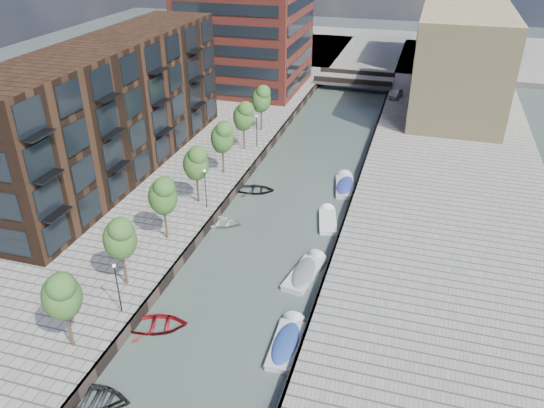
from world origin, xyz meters
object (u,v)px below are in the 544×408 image
at_px(tree_1, 119,237).
at_px(tree_3, 196,162).
at_px(tree_6, 261,98).
at_px(motorboat_3, 345,185).
at_px(motorboat_2, 328,219).
at_px(car, 396,93).
at_px(tree_5, 243,115).
at_px(bridge, 355,80).
at_px(motorboat_4, 306,272).
at_px(sloop_0, 99,403).
at_px(sloop_1, 91,401).
at_px(sloop_2, 157,327).
at_px(tree_2, 163,195).
at_px(motorboat_0, 287,341).
at_px(sloop_4, 255,191).
at_px(tree_0, 61,294).
at_px(sloop_3, 221,224).
at_px(tree_4, 222,136).

distance_m(tree_1, tree_3, 14.00).
xyz_separation_m(tree_6, motorboat_3, (13.24, -11.79, -5.09)).
xyz_separation_m(motorboat_2, car, (3.15, 38.61, 1.56)).
bearing_deg(tree_5, motorboat_3, -19.88).
bearing_deg(motorboat_3, car, 84.92).
relative_size(tree_1, tree_6, 1.00).
bearing_deg(bridge, tree_5, -104.44).
relative_size(motorboat_4, car, 1.49).
distance_m(tree_6, motorboat_4, 31.64).
bearing_deg(motorboat_4, sloop_0, -119.06).
distance_m(sloop_1, sloop_2, 7.18).
relative_size(tree_3, car, 1.56).
height_order(tree_1, motorboat_3, tree_1).
height_order(tree_2, motorboat_0, tree_2).
xyz_separation_m(sloop_4, motorboat_4, (8.66, -12.96, 0.22)).
distance_m(tree_0, sloop_3, 19.94).
height_order(tree_5, sloop_0, tree_5).
xyz_separation_m(tree_3, motorboat_4, (12.83, -7.48, -5.09)).
bearing_deg(sloop_0, tree_4, -2.26).
xyz_separation_m(tree_0, motorboat_3, (13.24, 30.21, -5.09)).
height_order(bridge, tree_0, tree_0).
height_order(sloop_1, car, car).
bearing_deg(tree_0, sloop_4, 81.05).
bearing_deg(car, tree_0, -92.65).
xyz_separation_m(tree_1, sloop_0, (3.65, -9.99, -5.31)).
xyz_separation_m(tree_0, sloop_1, (3.10, -3.00, -5.31)).
height_order(sloop_2, sloop_3, sloop_2).
bearing_deg(motorboat_4, sloop_2, -133.33).
bearing_deg(tree_2, tree_5, 90.00).
bearing_deg(tree_3, motorboat_4, -30.24).
xyz_separation_m(tree_6, motorboat_4, (12.83, -28.48, -5.09)).
bearing_deg(tree_3, car, 68.33).
relative_size(tree_2, tree_3, 1.00).
xyz_separation_m(bridge, tree_0, (-8.50, -68.00, 3.92)).
xyz_separation_m(tree_3, tree_4, (0.00, 7.00, 0.00)).
bearing_deg(tree_3, tree_0, -90.00).
bearing_deg(tree_3, motorboat_2, 7.31).
height_order(tree_1, sloop_0, tree_1).
bearing_deg(tree_0, motorboat_2, 60.44).
xyz_separation_m(tree_0, sloop_3, (3.10, 18.96, -5.31)).
xyz_separation_m(tree_6, sloop_1, (3.10, -45.00, -5.31)).
bearing_deg(tree_2, motorboat_2, 33.95).
height_order(sloop_0, motorboat_0, motorboat_0).
relative_size(tree_2, tree_4, 1.00).
relative_size(sloop_4, motorboat_3, 0.75).
height_order(tree_4, motorboat_0, tree_4).
relative_size(sloop_2, motorboat_2, 0.93).
bearing_deg(motorboat_2, tree_3, -172.69).
relative_size(tree_5, sloop_3, 1.40).
bearing_deg(tree_1, tree_6, 90.00).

